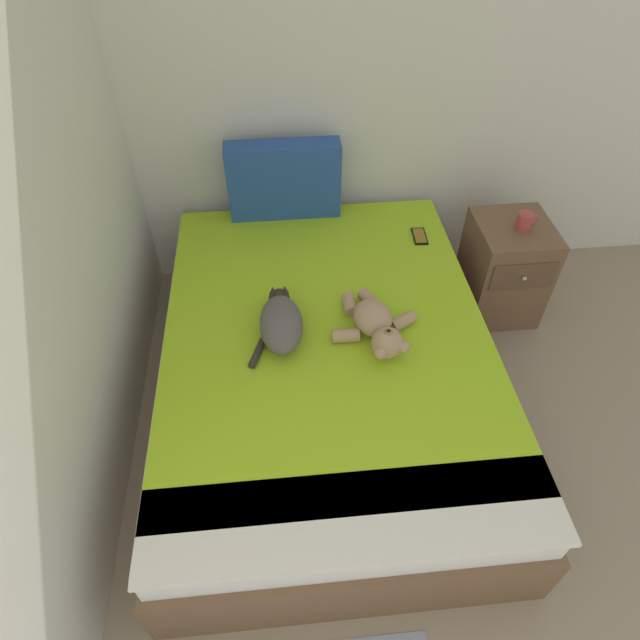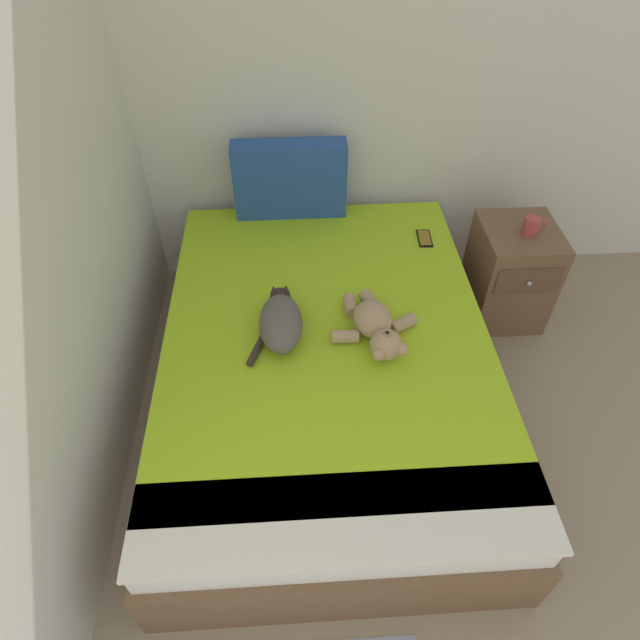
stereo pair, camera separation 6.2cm
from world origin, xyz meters
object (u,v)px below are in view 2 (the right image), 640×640
(nightstand, at_px, (509,273))
(bed, at_px, (326,368))
(teddy_bear, at_px, (376,327))
(mug, at_px, (531,226))
(patterned_cushion, at_px, (290,180))
(cat, at_px, (281,321))
(cell_phone, at_px, (424,238))

(nightstand, bearing_deg, bed, -150.86)
(bed, bearing_deg, nightstand, 29.14)
(teddy_bear, distance_m, mug, 1.10)
(patterned_cushion, distance_m, teddy_bear, 1.07)
(cat, height_order, cell_phone, cat)
(mug, bearing_deg, patterned_cushion, 163.61)
(cell_phone, xyz_separation_m, nightstand, (0.51, -0.05, -0.23))
(patterned_cushion, bearing_deg, teddy_bear, -70.77)
(bed, height_order, nightstand, nightstand)
(patterned_cushion, bearing_deg, cat, -94.08)
(teddy_bear, distance_m, nightstand, 1.13)
(teddy_bear, bearing_deg, nightstand, 36.93)
(cell_phone, bearing_deg, bed, -131.42)
(mug, bearing_deg, nightstand, 135.18)
(patterned_cushion, xyz_separation_m, nightstand, (1.22, -0.34, -0.44))
(patterned_cushion, bearing_deg, bed, -81.85)
(bed, distance_m, cat, 0.39)
(teddy_bear, bearing_deg, cell_phone, 62.75)
(teddy_bear, distance_m, cell_phone, 0.79)
(bed, xyz_separation_m, teddy_bear, (0.21, -0.05, 0.33))
(cat, bearing_deg, teddy_bear, -7.66)
(patterned_cushion, height_order, cell_phone, patterned_cushion)
(teddy_bear, bearing_deg, mug, 35.28)
(bed, relative_size, mug, 17.44)
(cell_phone, bearing_deg, nightstand, -5.12)
(bed, xyz_separation_m, patterned_cushion, (-0.14, 0.95, 0.48))
(nightstand, bearing_deg, patterned_cushion, 164.30)
(cat, xyz_separation_m, teddy_bear, (0.42, -0.06, -0.01))
(patterned_cushion, bearing_deg, cell_phone, -22.73)
(cat, relative_size, mug, 3.53)
(patterned_cushion, height_order, mug, patterned_cushion)
(mug, bearing_deg, cat, -156.23)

